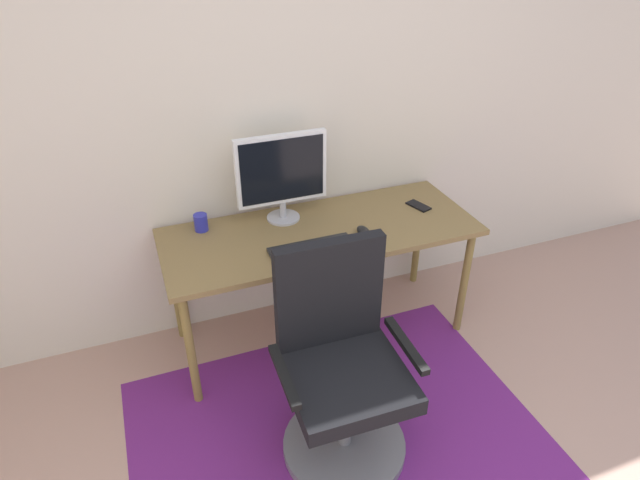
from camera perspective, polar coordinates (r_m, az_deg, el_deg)
The scene contains 9 objects.
wall_back at distance 2.96m, azimuth -2.15°, elevation 14.85°, with size 6.00×0.10×2.60m, color beige.
area_rug at distance 2.76m, azimuth 1.69°, elevation -19.59°, with size 1.91×1.37×0.01m, color #67216E.
desk at distance 2.88m, azimuth 0.09°, elevation 0.03°, with size 1.67×0.65×0.71m.
monitor at distance 2.83m, azimuth -4.08°, elevation 7.15°, with size 0.49×0.18×0.48m.
keyboard at distance 2.68m, azimuth -0.89°, elevation -0.82°, with size 0.43×0.13×0.02m, color black.
computer_mouse at distance 2.81m, azimuth 4.61°, elevation 0.96°, with size 0.06×0.10×0.03m, color black.
coffee_cup at distance 2.89m, azimuth -12.49°, elevation 1.82°, with size 0.07×0.07×0.09m, color #2A2EA4.
cell_phone at distance 3.12m, azimuth 10.38°, elevation 3.58°, with size 0.07×0.14×0.01m, color black.
office_chair at distance 2.44m, azimuth 2.23°, elevation -14.32°, with size 0.59×0.57×1.01m.
Camera 1 is at (-0.91, -0.49, 2.16)m, focal length 30.24 mm.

